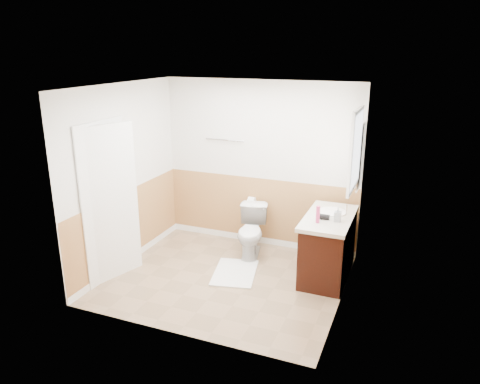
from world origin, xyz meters
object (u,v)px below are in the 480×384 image
at_px(bath_mat, 235,273).
at_px(vanity_cabinet, 328,248).
at_px(lotion_bottle, 318,214).
at_px(toilet, 251,232).
at_px(soap_dispenser, 338,214).

height_order(bath_mat, vanity_cabinet, vanity_cabinet).
height_order(vanity_cabinet, lotion_bottle, lotion_bottle).
relative_size(toilet, soap_dispenser, 3.88).
distance_m(bath_mat, vanity_cabinet, 1.29).
relative_size(bath_mat, soap_dispenser, 4.29).
bearing_deg(soap_dispenser, toilet, 164.15).
relative_size(bath_mat, lotion_bottle, 3.64).
height_order(bath_mat, lotion_bottle, lotion_bottle).
relative_size(toilet, vanity_cabinet, 0.66).
bearing_deg(soap_dispenser, vanity_cabinet, 130.99).
height_order(bath_mat, soap_dispenser, soap_dispenser).
xyz_separation_m(vanity_cabinet, lotion_bottle, (-0.10, -0.28, 0.56)).
bearing_deg(bath_mat, vanity_cabinet, 19.15).
height_order(toilet, bath_mat, toilet).
relative_size(vanity_cabinet, soap_dispenser, 5.90).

